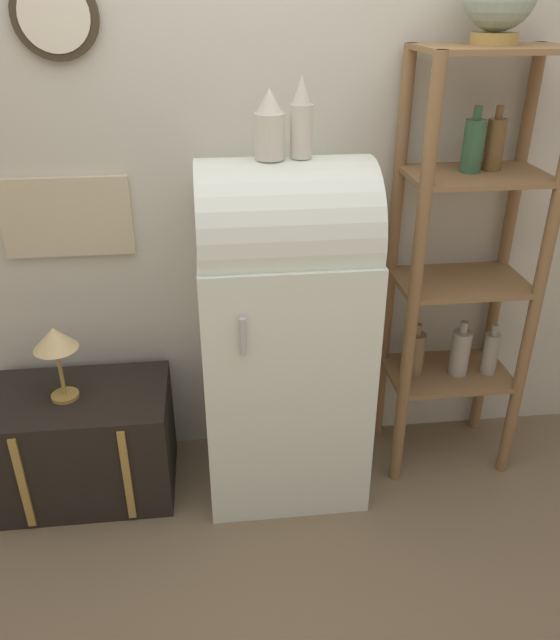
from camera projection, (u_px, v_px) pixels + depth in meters
name	position (u px, v px, depth m)	size (l,w,h in m)	color
ground_plane	(291.00, 515.00, 2.61)	(12.00, 12.00, 0.00)	#7A664C
wall_back	(274.00, 159.00, 2.49)	(7.00, 0.09, 2.70)	beige
refrigerator	(284.00, 330.00, 2.50)	(0.65, 0.59, 1.43)	silver
suitcase_trunk	(85.00, 442.00, 2.66)	(0.73, 0.47, 0.48)	black
shelf_unit	(464.00, 261.00, 2.54)	(0.55, 0.38, 1.78)	olive
vase_left	(269.00, 126.00, 2.12)	(0.10, 0.10, 0.24)	beige
vase_center	(301.00, 120.00, 2.13)	(0.08, 0.08, 0.28)	beige
desk_lamp	(55.00, 343.00, 2.41)	(0.17, 0.17, 0.32)	#AD8942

